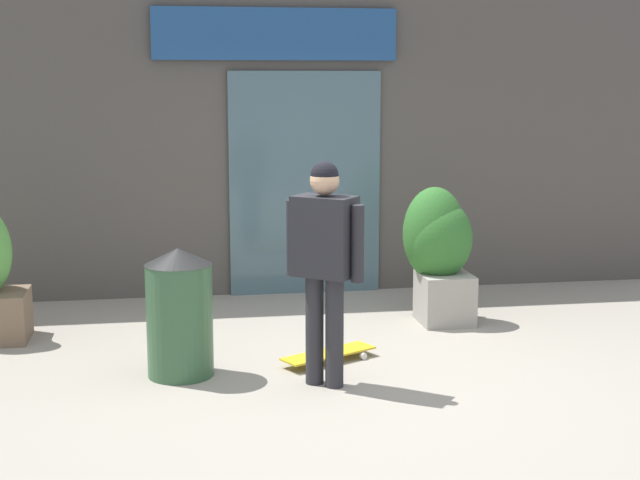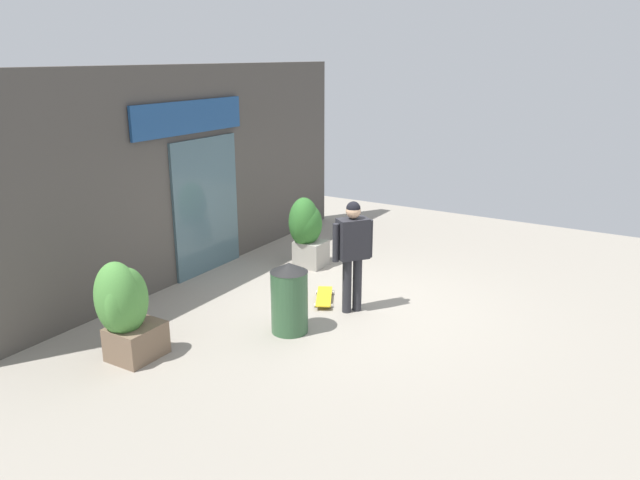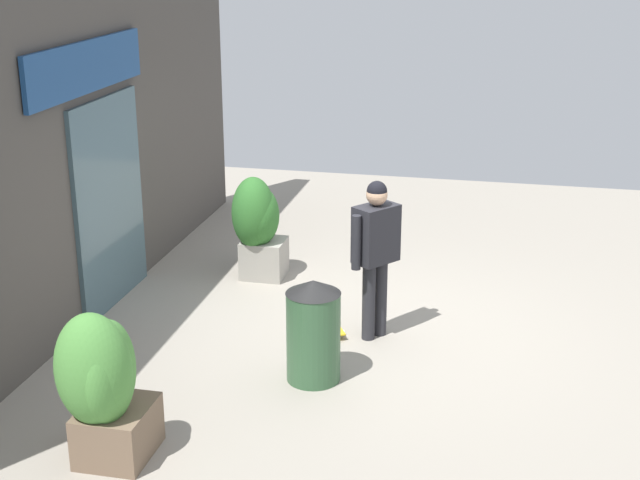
{
  "view_description": "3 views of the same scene",
  "coord_description": "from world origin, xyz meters",
  "px_view_note": "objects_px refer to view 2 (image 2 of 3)",
  "views": [
    {
      "loc": [
        -1.25,
        -6.47,
        2.18
      ],
      "look_at": [
        -0.11,
        0.42,
        0.96
      ],
      "focal_mm": 52.36,
      "sensor_mm": 36.0,
      "label": 1
    },
    {
      "loc": [
        -7.29,
        -3.9,
        3.52
      ],
      "look_at": [
        -0.11,
        0.42,
        0.96
      ],
      "focal_mm": 34.21,
      "sensor_mm": 36.0,
      "label": 2
    },
    {
      "loc": [
        -8.32,
        -1.41,
        3.86
      ],
      "look_at": [
        -0.11,
        0.42,
        0.96
      ],
      "focal_mm": 50.74,
      "sensor_mm": 36.0,
      "label": 3
    }
  ],
  "objects_px": {
    "skateboarder": "(353,246)",
    "skateboard": "(324,297)",
    "planter_box_right": "(125,309)",
    "planter_box_left": "(306,228)",
    "trash_bin": "(289,297)"
  },
  "relations": [
    {
      "from": "planter_box_left",
      "to": "skateboard",
      "type": "bearing_deg",
      "value": -137.92
    },
    {
      "from": "skateboarder",
      "to": "planter_box_left",
      "type": "bearing_deg",
      "value": -1.9
    },
    {
      "from": "planter_box_left",
      "to": "planter_box_right",
      "type": "relative_size",
      "value": 0.98
    },
    {
      "from": "skateboard",
      "to": "planter_box_right",
      "type": "bearing_deg",
      "value": 130.78
    },
    {
      "from": "skateboarder",
      "to": "planter_box_right",
      "type": "distance_m",
      "value": 3.12
    },
    {
      "from": "planter_box_right",
      "to": "trash_bin",
      "type": "xyz_separation_m",
      "value": [
        1.64,
        -1.22,
        -0.17
      ]
    },
    {
      "from": "planter_box_left",
      "to": "trash_bin",
      "type": "xyz_separation_m",
      "value": [
        -2.31,
        -1.21,
        -0.21
      ]
    },
    {
      "from": "trash_bin",
      "to": "planter_box_left",
      "type": "bearing_deg",
      "value": 27.57
    },
    {
      "from": "skateboarder",
      "to": "skateboard",
      "type": "distance_m",
      "value": 1.07
    },
    {
      "from": "skateboarder",
      "to": "planter_box_left",
      "type": "distance_m",
      "value": 2.08
    },
    {
      "from": "skateboarder",
      "to": "planter_box_left",
      "type": "height_order",
      "value": "skateboarder"
    },
    {
      "from": "skateboarder",
      "to": "skateboard",
      "type": "height_order",
      "value": "skateboarder"
    },
    {
      "from": "skateboard",
      "to": "planter_box_right",
      "type": "xyz_separation_m",
      "value": [
        -2.78,
        1.08,
        0.59
      ]
    },
    {
      "from": "skateboard",
      "to": "skateboarder",
      "type": "bearing_deg",
      "value": -131.08
    },
    {
      "from": "trash_bin",
      "to": "skateboard",
      "type": "bearing_deg",
      "value": 7.29
    }
  ]
}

